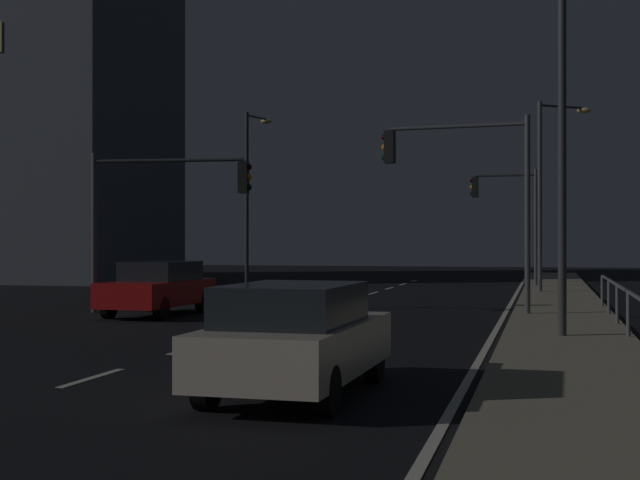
{
  "coord_description": "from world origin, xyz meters",
  "views": [
    {
      "loc": [
        6.95,
        -3.97,
        2.16
      ],
      "look_at": [
        0.85,
        20.44,
        2.2
      ],
      "focal_mm": 50.81,
      "sensor_mm": 36.0,
      "label": 1
    }
  ],
  "objects_px": {
    "car_oncoming": "(158,287)",
    "traffic_light_near_left": "(463,174)",
    "traffic_light_far_right": "(507,205)",
    "traffic_light_mid_left": "(166,198)",
    "car": "(296,337)",
    "street_lamp_mid_block": "(250,184)",
    "street_lamp_median": "(548,177)",
    "street_lamp_far_end": "(569,123)"
  },
  "relations": [
    {
      "from": "car_oncoming",
      "to": "traffic_light_near_left",
      "type": "distance_m",
      "value": 9.4
    },
    {
      "from": "car_oncoming",
      "to": "traffic_light_far_right",
      "type": "xyz_separation_m",
      "value": [
        9.24,
        18.08,
        3.02
      ]
    },
    {
      "from": "traffic_light_mid_left",
      "to": "traffic_light_near_left",
      "type": "bearing_deg",
      "value": 6.43
    },
    {
      "from": "car",
      "to": "traffic_light_near_left",
      "type": "relative_size",
      "value": 0.8
    },
    {
      "from": "car",
      "to": "street_lamp_mid_block",
      "type": "distance_m",
      "value": 30.32
    },
    {
      "from": "traffic_light_far_right",
      "to": "traffic_light_mid_left",
      "type": "xyz_separation_m",
      "value": [
        -9.33,
        -17.34,
        -0.37
      ]
    },
    {
      "from": "street_lamp_median",
      "to": "traffic_light_near_left",
      "type": "bearing_deg",
      "value": -101.74
    },
    {
      "from": "street_lamp_median",
      "to": "street_lamp_mid_block",
      "type": "bearing_deg",
      "value": 168.39
    },
    {
      "from": "traffic_light_far_right",
      "to": "traffic_light_mid_left",
      "type": "distance_m",
      "value": 19.7
    },
    {
      "from": "street_lamp_median",
      "to": "traffic_light_mid_left",
      "type": "bearing_deg",
      "value": -131.63
    },
    {
      "from": "traffic_light_near_left",
      "to": "street_lamp_mid_block",
      "type": "relative_size",
      "value": 0.68
    },
    {
      "from": "traffic_light_mid_left",
      "to": "street_lamp_mid_block",
      "type": "distance_m",
      "value": 15.59
    },
    {
      "from": "traffic_light_mid_left",
      "to": "street_lamp_far_end",
      "type": "bearing_deg",
      "value": -24.47
    },
    {
      "from": "traffic_light_far_right",
      "to": "traffic_light_near_left",
      "type": "height_order",
      "value": "traffic_light_near_left"
    },
    {
      "from": "traffic_light_far_right",
      "to": "street_lamp_mid_block",
      "type": "xyz_separation_m",
      "value": [
        -11.79,
        -2.01,
        1.02
      ]
    },
    {
      "from": "street_lamp_mid_block",
      "to": "street_lamp_median",
      "type": "bearing_deg",
      "value": -11.61
    },
    {
      "from": "street_lamp_far_end",
      "to": "street_lamp_mid_block",
      "type": "height_order",
      "value": "street_lamp_mid_block"
    },
    {
      "from": "traffic_light_far_right",
      "to": "street_lamp_mid_block",
      "type": "height_order",
      "value": "street_lamp_mid_block"
    },
    {
      "from": "traffic_light_mid_left",
      "to": "car_oncoming",
      "type": "bearing_deg",
      "value": -82.9
    },
    {
      "from": "car",
      "to": "street_lamp_median",
      "type": "bearing_deg",
      "value": 82.22
    },
    {
      "from": "car_oncoming",
      "to": "traffic_light_mid_left",
      "type": "bearing_deg",
      "value": 97.1
    },
    {
      "from": "traffic_light_far_right",
      "to": "traffic_light_mid_left",
      "type": "relative_size",
      "value": 1.07
    },
    {
      "from": "street_lamp_far_end",
      "to": "traffic_light_near_left",
      "type": "bearing_deg",
      "value": 114.09
    },
    {
      "from": "street_lamp_far_end",
      "to": "street_lamp_mid_block",
      "type": "distance_m",
      "value": 24.88
    },
    {
      "from": "traffic_light_near_left",
      "to": "street_lamp_median",
      "type": "relative_size",
      "value": 0.73
    },
    {
      "from": "car",
      "to": "street_lamp_mid_block",
      "type": "bearing_deg",
      "value": 109.67
    },
    {
      "from": "car_oncoming",
      "to": "traffic_light_near_left",
      "type": "bearing_deg",
      "value": 11.26
    },
    {
      "from": "car",
      "to": "traffic_light_far_right",
      "type": "height_order",
      "value": "traffic_light_far_right"
    },
    {
      "from": "traffic_light_mid_left",
      "to": "street_lamp_median",
      "type": "height_order",
      "value": "street_lamp_median"
    },
    {
      "from": "car",
      "to": "car_oncoming",
      "type": "height_order",
      "value": "same"
    },
    {
      "from": "traffic_light_mid_left",
      "to": "street_lamp_mid_block",
      "type": "xyz_separation_m",
      "value": [
        -2.46,
        15.33,
        1.39
      ]
    },
    {
      "from": "car_oncoming",
      "to": "traffic_light_far_right",
      "type": "relative_size",
      "value": 0.84
    },
    {
      "from": "car_oncoming",
      "to": "street_lamp_far_end",
      "type": "relative_size",
      "value": 0.58
    },
    {
      "from": "traffic_light_far_right",
      "to": "street_lamp_far_end",
      "type": "height_order",
      "value": "street_lamp_far_end"
    },
    {
      "from": "car_oncoming",
      "to": "traffic_light_near_left",
      "type": "height_order",
      "value": "traffic_light_near_left"
    },
    {
      "from": "street_lamp_far_end",
      "to": "street_lamp_mid_block",
      "type": "relative_size",
      "value": 0.93
    },
    {
      "from": "car_oncoming",
      "to": "traffic_light_mid_left",
      "type": "xyz_separation_m",
      "value": [
        -0.09,
        0.74,
        2.65
      ]
    },
    {
      "from": "traffic_light_mid_left",
      "to": "traffic_light_near_left",
      "type": "height_order",
      "value": "traffic_light_near_left"
    },
    {
      "from": "car_oncoming",
      "to": "traffic_light_mid_left",
      "type": "distance_m",
      "value": 2.75
    },
    {
      "from": "traffic_light_mid_left",
      "to": "street_lamp_median",
      "type": "xyz_separation_m",
      "value": [
        11.14,
        12.54,
        1.29
      ]
    },
    {
      "from": "traffic_light_near_left",
      "to": "street_lamp_far_end",
      "type": "relative_size",
      "value": 0.73
    },
    {
      "from": "car",
      "to": "traffic_light_mid_left",
      "type": "bearing_deg",
      "value": 120.58
    }
  ]
}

